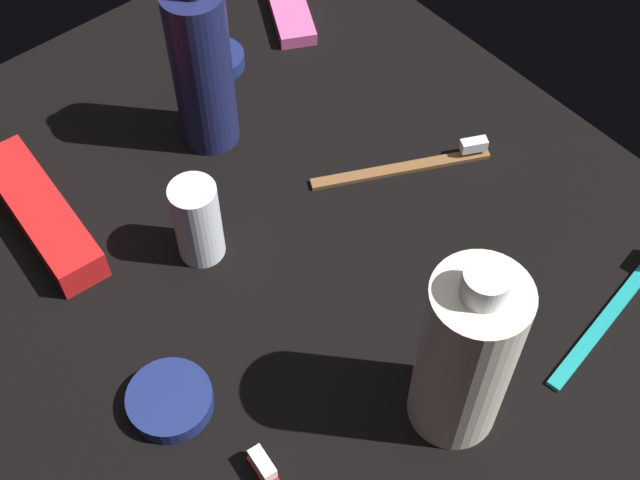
{
  "coord_description": "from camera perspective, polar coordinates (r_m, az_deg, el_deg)",
  "views": [
    {
      "loc": [
        34.26,
        -28.79,
        64.02
      ],
      "look_at": [
        0.0,
        0.0,
        3.0
      ],
      "focal_mm": 48.52,
      "sensor_mm": 36.0,
      "label": 1
    }
  ],
  "objects": [
    {
      "name": "ground_plane",
      "position": [
        0.79,
        0.0,
        -1.55
      ],
      "size": [
        84.0,
        64.0,
        1.2
      ],
      "primitive_type": "cube",
      "color": "black"
    },
    {
      "name": "bodywash_bottle",
      "position": [
        0.64,
        9.58,
        -7.53
      ],
      "size": [
        7.07,
        7.07,
        19.32
      ],
      "color": "silver",
      "rests_on": "ground_plane"
    },
    {
      "name": "toothbrush_teal",
      "position": [
        0.79,
        18.97,
        -4.08
      ],
      "size": [
        3.96,
        17.97,
        2.1
      ],
      "color": "teal",
      "rests_on": "ground_plane"
    },
    {
      "name": "toothpaste_box_red",
      "position": [
        0.83,
        -17.9,
        1.69
      ],
      "size": [
        17.84,
        5.48,
        3.2
      ],
      "primitive_type": "cube",
      "rotation": [
        0.0,
        0.0,
        -0.06
      ],
      "color": "red",
      "rests_on": "ground_plane"
    },
    {
      "name": "cream_tin_right",
      "position": [
        0.71,
        -9.86,
        -10.38
      ],
      "size": [
        6.94,
        6.94,
        1.6
      ],
      "primitive_type": "cylinder",
      "color": "navy",
      "rests_on": "ground_plane"
    },
    {
      "name": "snack_bar_pink",
      "position": [
        1.01,
        -1.98,
        14.78
      ],
      "size": [
        11.07,
        8.35,
        1.5
      ],
      "primitive_type": "cube",
      "rotation": [
        0.0,
        0.0,
        -0.48
      ],
      "color": "#E55999",
      "rests_on": "ground_plane"
    },
    {
      "name": "deodorant_stick",
      "position": [
        0.76,
        -8.09,
        1.24
      ],
      "size": [
        4.19,
        4.19,
        8.56
      ],
      "primitive_type": "cylinder",
      "color": "silver",
      "rests_on": "ground_plane"
    },
    {
      "name": "toothbrush_brown",
      "position": [
        0.85,
        6.11,
        5.01
      ],
      "size": [
        9.14,
        16.63,
        2.1
      ],
      "color": "brown",
      "rests_on": "ground_plane"
    },
    {
      "name": "cream_tin_left",
      "position": [
        0.95,
        -6.81,
        11.71
      ],
      "size": [
        5.9,
        5.9,
        1.61
      ],
      "primitive_type": "cylinder",
      "color": "navy",
      "rests_on": "ground_plane"
    },
    {
      "name": "lotion_bottle",
      "position": [
        0.82,
        -7.79,
        11.13
      ],
      "size": [
        5.69,
        5.69,
        20.14
      ],
      "color": "#191E4A",
      "rests_on": "ground_plane"
    }
  ]
}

